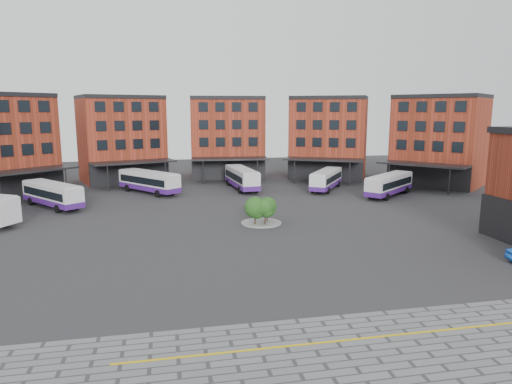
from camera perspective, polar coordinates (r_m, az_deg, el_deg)
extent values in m
plane|color=#28282B|center=(38.11, 1.46, -8.41)|extent=(160.00, 160.00, 0.00)
cube|color=gold|center=(26.41, 12.98, -17.41)|extent=(26.00, 0.15, 0.02)
cube|color=maroon|center=(76.03, -29.34, 5.01)|extent=(16.35, 16.13, 14.00)
cube|color=black|center=(72.17, -27.42, 0.95)|extent=(10.00, 9.07, 4.00)
cube|color=black|center=(71.34, -27.82, 6.66)|extent=(8.60, 7.77, 8.00)
cube|color=black|center=(69.82, -26.70, 2.40)|extent=(12.61, 11.97, 0.25)
cylinder|color=black|center=(66.57, -29.34, 0.10)|extent=(0.20, 0.20, 4.00)
cylinder|color=black|center=(70.66, -22.63, 1.14)|extent=(0.20, 0.20, 4.00)
cube|color=maroon|center=(82.15, -16.47, 6.18)|extent=(15.55, 13.69, 14.00)
cube|color=black|center=(77.95, -15.41, 2.34)|extent=(12.45, 4.71, 4.00)
cube|color=black|center=(82.01, -16.73, 11.27)|extent=(15.65, 13.97, 0.60)
cube|color=black|center=(77.15, -15.63, 7.63)|extent=(10.87, 3.87, 8.00)
cube|color=black|center=(75.46, -15.02, 3.64)|extent=(13.72, 8.39, 0.25)
cylinder|color=black|center=(72.90, -18.01, 1.69)|extent=(0.20, 0.20, 4.00)
cylinder|color=black|center=(75.32, -11.25, 2.25)|extent=(0.20, 0.20, 4.00)
cube|color=maroon|center=(85.02, -3.67, 6.70)|extent=(13.67, 10.88, 14.00)
cube|color=black|center=(80.66, -3.41, 2.95)|extent=(13.00, 1.41, 4.00)
cube|color=black|center=(84.89, -3.73, 11.62)|extent=(13.69, 11.18, 0.60)
cube|color=black|center=(79.88, -3.45, 8.06)|extent=(11.42, 0.95, 8.00)
cube|color=black|center=(78.10, -3.31, 4.19)|extent=(13.28, 5.30, 0.25)
cylinder|color=black|center=(76.37, -6.61, 2.49)|extent=(0.20, 0.20, 4.00)
cylinder|color=black|center=(77.01, 0.19, 2.62)|extent=(0.20, 0.20, 4.00)
cube|color=maroon|center=(84.53, 9.10, 6.57)|extent=(16.12, 14.81, 14.00)
cube|color=black|center=(80.20, 8.59, 2.81)|extent=(11.81, 6.35, 4.00)
cube|color=black|center=(84.40, 9.24, 11.52)|extent=(16.26, 15.08, 0.60)
cube|color=black|center=(79.41, 8.72, 7.95)|extent=(10.26, 5.33, 8.00)
cube|color=black|center=(77.65, 8.41, 4.06)|extent=(13.58, 9.82, 0.25)
cylinder|color=black|center=(76.83, 4.83, 2.56)|extent=(0.20, 0.20, 4.00)
cylinder|color=black|center=(75.67, 11.62, 2.27)|extent=(0.20, 0.20, 4.00)
cube|color=maroon|center=(80.69, 21.91, 5.80)|extent=(16.02, 16.39, 14.00)
cube|color=black|center=(76.58, 20.59, 1.92)|extent=(8.74, 10.28, 4.00)
cube|color=black|center=(80.56, 22.26, 10.98)|extent=(16.25, 16.58, 0.60)
cube|color=black|center=(75.77, 20.89, 7.30)|extent=(7.47, 8.86, 8.00)
cube|color=black|center=(74.12, 20.12, 3.26)|extent=(11.73, 12.79, 0.25)
cylinder|color=black|center=(74.26, 16.25, 1.93)|extent=(0.20, 0.20, 4.00)
cylinder|color=black|center=(71.34, 23.00, 1.20)|extent=(0.20, 0.20, 4.00)
cylinder|color=gray|center=(49.76, 0.66, -3.87)|extent=(4.40, 4.40, 0.12)
cylinder|color=#332114|center=(48.89, -0.12, -3.37)|extent=(0.14, 0.14, 1.39)
sphere|color=#254D19|center=(48.61, -0.12, -1.94)|extent=(2.31, 2.31, 2.31)
sphere|color=#254D19|center=(48.59, 0.15, -2.44)|extent=(1.62, 1.62, 1.62)
cylinder|color=#332114|center=(50.37, 1.41, -3.04)|extent=(0.14, 0.14, 1.25)
sphere|color=#254D19|center=(50.12, 1.41, -1.79)|extent=(2.05, 2.05, 2.05)
sphere|color=#254D19|center=(50.10, 1.67, -2.23)|extent=(1.44, 1.44, 1.44)
cylinder|color=#332114|center=(48.70, 1.13, -3.40)|extent=(0.14, 0.14, 1.42)
sphere|color=#254D19|center=(48.42, 1.14, -1.94)|extent=(1.83, 1.83, 1.83)
sphere|color=#254D19|center=(48.41, 1.40, -2.45)|extent=(1.28, 1.28, 1.28)
cylinder|color=black|center=(55.58, -28.72, -3.14)|extent=(1.12, 0.83, 1.10)
cube|color=silver|center=(62.99, -24.11, -0.18)|extent=(8.88, 10.19, 2.46)
cube|color=black|center=(62.96, -24.12, -0.02)|extent=(8.38, 9.54, 0.95)
cube|color=silver|center=(62.79, -24.19, 0.97)|extent=(8.53, 9.78, 0.12)
cube|color=black|center=(67.83, -26.15, 0.54)|extent=(1.74, 1.43, 1.11)
cube|color=#461B7B|center=(63.14, -24.05, -0.96)|extent=(8.94, 10.24, 0.70)
cylinder|color=black|center=(65.87, -26.37, -1.07)|extent=(0.86, 0.97, 1.00)
cylinder|color=black|center=(66.89, -24.41, -0.76)|extent=(0.86, 0.97, 1.00)
cylinder|color=black|center=(59.55, -23.59, -1.95)|extent=(0.86, 0.97, 1.00)
cylinder|color=black|center=(60.68, -21.48, -1.60)|extent=(0.86, 0.97, 1.00)
cube|color=silver|center=(69.31, -13.25, 1.38)|extent=(9.19, 10.62, 2.56)
cube|color=black|center=(69.28, -13.25, 1.52)|extent=(8.66, 9.94, 0.99)
cube|color=silver|center=(69.13, -13.29, 2.47)|extent=(8.82, 10.20, 0.13)
cube|color=black|center=(73.85, -15.87, 1.97)|extent=(1.81, 1.47, 1.15)
cube|color=#461B7B|center=(69.45, -13.22, 0.63)|extent=(9.24, 10.68, 0.73)
cylinder|color=black|center=(71.75, -15.79, 0.48)|extent=(0.89, 1.01, 1.04)
cylinder|color=black|center=(73.21, -14.10, 0.74)|extent=(0.89, 1.01, 1.04)
cylinder|color=black|center=(65.85, -12.20, -0.21)|extent=(0.89, 1.01, 1.04)
cylinder|color=black|center=(67.44, -10.45, 0.09)|extent=(0.89, 1.01, 1.04)
cube|color=silver|center=(71.02, -1.80, 1.86)|extent=(3.71, 11.77, 2.58)
cube|color=black|center=(70.99, -1.80, 2.01)|extent=(3.69, 10.85, 1.00)
cube|color=silver|center=(70.83, -1.81, 2.94)|extent=(3.57, 11.30, 0.13)
cube|color=black|center=(76.44, -2.91, 2.63)|extent=(2.24, 0.33, 1.16)
cube|color=#461B7B|center=(71.16, -1.80, 1.13)|extent=(3.76, 11.81, 0.74)
cylinder|color=black|center=(74.46, -3.51, 1.19)|extent=(0.41, 1.08, 1.05)
cylinder|color=black|center=(75.09, -1.56, 1.28)|extent=(0.41, 1.08, 1.05)
cylinder|color=black|center=(67.36, -2.06, 0.25)|extent=(0.41, 1.08, 1.05)
cylinder|color=black|center=(68.07, 0.08, 0.36)|extent=(0.41, 1.08, 1.05)
cube|color=silver|center=(71.25, 8.78, 1.66)|extent=(8.00, 10.24, 2.38)
cube|color=black|center=(71.23, 8.78, 1.80)|extent=(7.57, 9.56, 0.92)
cube|color=silver|center=(71.08, 8.81, 2.65)|extent=(7.68, 9.83, 0.12)
cube|color=black|center=(76.29, 9.74, 2.36)|extent=(1.78, 1.26, 1.07)
cube|color=#461B7B|center=(71.38, 8.76, 0.98)|extent=(8.05, 10.29, 0.68)
cylinder|color=black|center=(75.02, 8.49, 1.14)|extent=(0.79, 0.97, 0.97)
cylinder|color=black|center=(74.47, 10.30, 1.02)|extent=(0.79, 0.97, 0.97)
cylinder|color=black|center=(68.48, 7.07, 0.31)|extent=(0.79, 0.97, 0.97)
cylinder|color=black|center=(67.88, 9.05, 0.17)|extent=(0.79, 0.97, 0.97)
cube|color=silver|center=(68.07, 16.32, 1.01)|extent=(10.07, 8.91, 2.45)
cube|color=black|center=(68.05, 16.33, 1.15)|extent=(9.43, 8.40, 0.95)
cube|color=silver|center=(67.89, 16.38, 2.07)|extent=(9.67, 8.56, 0.12)
cube|color=black|center=(72.99, 18.00, 1.70)|extent=(1.44, 1.72, 1.10)
cube|color=#461B7B|center=(68.21, 16.29, 0.28)|extent=(10.13, 8.97, 0.70)
cylinder|color=black|center=(71.95, 16.46, 0.45)|extent=(0.96, 0.87, 1.00)
cylinder|color=black|center=(71.05, 18.31, 0.23)|extent=(0.96, 0.87, 1.00)
cylinder|color=black|center=(65.61, 14.06, -0.35)|extent=(0.96, 0.87, 1.00)
cylinder|color=black|center=(64.61, 16.06, -0.60)|extent=(0.96, 0.87, 1.00)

